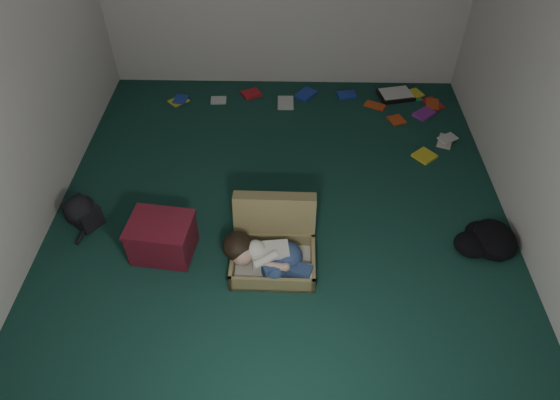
{
  "coord_description": "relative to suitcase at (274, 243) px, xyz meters",
  "views": [
    {
      "loc": [
        0.06,
        -3.05,
        3.2
      ],
      "look_at": [
        0.0,
        -0.15,
        0.35
      ],
      "focal_mm": 32.0,
      "sensor_mm": 36.0,
      "label": 1
    }
  ],
  "objects": [
    {
      "name": "clothing_pile",
      "position": [
        1.74,
        0.15,
        -0.07
      ],
      "size": [
        0.58,
        0.54,
        0.15
      ],
      "primitive_type": null,
      "rotation": [
        0.0,
        0.0,
        0.42
      ],
      "color": "black",
      "rests_on": "floor"
    },
    {
      "name": "maroon_bin",
      "position": [
        -0.9,
        0.02,
        0.03
      ],
      "size": [
        0.54,
        0.45,
        0.34
      ],
      "rotation": [
        0.0,
        0.0,
        -0.12
      ],
      "color": "maroon",
      "rests_on": "floor"
    },
    {
      "name": "paper_tray",
      "position": [
        1.34,
        2.39,
        -0.12
      ],
      "size": [
        0.44,
        0.37,
        0.05
      ],
      "rotation": [
        0.0,
        0.0,
        0.22
      ],
      "color": "black",
      "rests_on": "floor"
    },
    {
      "name": "suitcase",
      "position": [
        0.0,
        0.0,
        0.0
      ],
      "size": [
        0.67,
        0.66,
        0.49
      ],
      "rotation": [
        0.0,
        0.0,
        -0.02
      ],
      "color": "olive",
      "rests_on": "floor"
    },
    {
      "name": "floor",
      "position": [
        0.04,
        0.44,
        -0.15
      ],
      "size": [
        4.5,
        4.5,
        0.0
      ],
      "primitive_type": "plane",
      "color": "#13392F",
      "rests_on": "ground"
    },
    {
      "name": "backpack",
      "position": [
        -1.66,
        0.34,
        -0.04
      ],
      "size": [
        0.46,
        0.45,
        0.22
      ],
      "primitive_type": null,
      "rotation": [
        0.0,
        0.0,
        -0.61
      ],
      "color": "black",
      "rests_on": "floor"
    },
    {
      "name": "person",
      "position": [
        -0.05,
        -0.17,
        0.04
      ],
      "size": [
        0.72,
        0.35,
        0.3
      ],
      "rotation": [
        0.0,
        0.0,
        -0.02
      ],
      "color": "silver",
      "rests_on": "suitcase"
    },
    {
      "name": "book_scatter",
      "position": [
        0.72,
        2.11,
        -0.14
      ],
      "size": [
        3.13,
        1.35,
        0.02
      ],
      "color": "yellow",
      "rests_on": "floor"
    }
  ]
}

